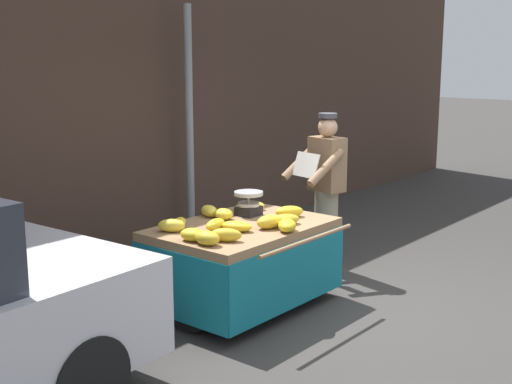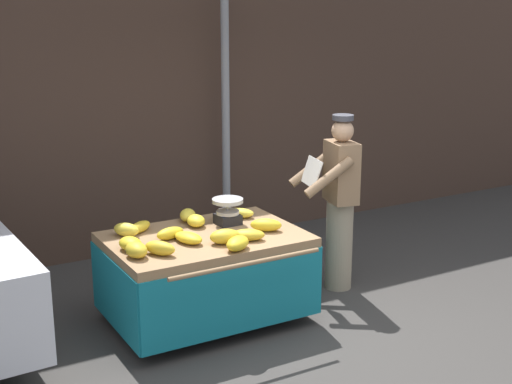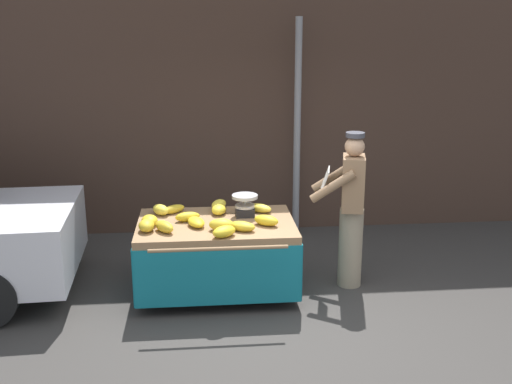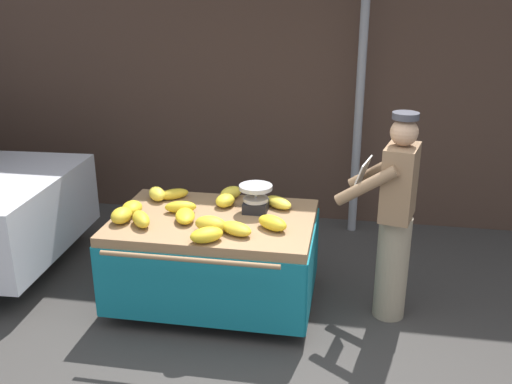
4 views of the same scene
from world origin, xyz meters
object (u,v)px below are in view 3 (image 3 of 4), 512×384
(banana_bunch_7, at_px, (219,205))
(banana_bunch_9, at_px, (164,227))
(banana_bunch_5, at_px, (188,217))
(banana_bunch_13, at_px, (260,208))
(banana_cart, at_px, (216,241))
(banana_bunch_11, at_px, (242,226))
(banana_bunch_0, at_px, (219,210))
(vendor_person, at_px, (350,209))
(banana_bunch_6, at_px, (150,220))
(banana_bunch_3, at_px, (161,210))
(banana_bunch_10, at_px, (146,226))
(banana_bunch_8, at_px, (266,220))
(banana_bunch_12, at_px, (174,209))
(banana_bunch_1, at_px, (196,222))
(street_pole, at_px, (297,130))
(banana_bunch_2, at_px, (224,232))
(weighing_scale, at_px, (245,205))
(banana_bunch_4, at_px, (222,225))

(banana_bunch_7, height_order, banana_bunch_9, banana_bunch_9)
(banana_bunch_5, xyz_separation_m, banana_bunch_13, (0.79, 0.26, -0.00))
(banana_cart, distance_m, banana_bunch_11, 0.47)
(banana_bunch_0, height_order, vendor_person, vendor_person)
(banana_bunch_11, bearing_deg, banana_bunch_6, 164.81)
(banana_bunch_9, bearing_deg, banana_bunch_11, -2.31)
(banana_bunch_3, distance_m, banana_bunch_10, 0.55)
(banana_bunch_6, distance_m, banana_bunch_8, 1.20)
(banana_cart, bearing_deg, banana_bunch_12, 141.80)
(banana_bunch_10, bearing_deg, banana_bunch_1, 12.69)
(banana_bunch_1, distance_m, vendor_person, 1.67)
(street_pole, relative_size, banana_bunch_2, 11.18)
(banana_bunch_5, height_order, banana_bunch_11, banana_bunch_5)
(weighing_scale, xyz_separation_m, banana_bunch_6, (-1.01, -0.24, -0.06))
(street_pole, xyz_separation_m, banana_bunch_1, (-1.34, -1.90, -0.61))
(vendor_person, bearing_deg, banana_bunch_9, -170.57)
(banana_bunch_8, relative_size, banana_bunch_12, 1.00)
(banana_bunch_8, height_order, banana_bunch_13, banana_bunch_8)
(banana_cart, relative_size, banana_bunch_7, 6.98)
(banana_bunch_1, distance_m, banana_bunch_3, 0.57)
(banana_bunch_4, distance_m, banana_bunch_9, 0.57)
(weighing_scale, height_order, banana_bunch_9, weighing_scale)
(banana_bunch_9, bearing_deg, vendor_person, 9.43)
(banana_bunch_2, bearing_deg, banana_bunch_5, 124.64)
(weighing_scale, distance_m, banana_bunch_4, 0.54)
(banana_bunch_10, height_order, banana_bunch_12, banana_bunch_10)
(banana_bunch_13, xyz_separation_m, vendor_person, (0.96, -0.26, 0.03))
(banana_bunch_9, bearing_deg, banana_bunch_7, 51.81)
(weighing_scale, height_order, banana_bunch_3, weighing_scale)
(banana_bunch_0, distance_m, banana_bunch_13, 0.46)
(banana_bunch_10, xyz_separation_m, banana_bunch_12, (0.25, 0.58, -0.01))
(street_pole, height_order, banana_bunch_5, street_pole)
(banana_bunch_7, bearing_deg, banana_bunch_1, -113.96)
(weighing_scale, relative_size, banana_bunch_6, 1.23)
(banana_bunch_7, distance_m, banana_bunch_10, 1.02)
(banana_bunch_10, bearing_deg, banana_bunch_11, -4.31)
(banana_bunch_3, distance_m, banana_bunch_12, 0.15)
(street_pole, xyz_separation_m, banana_bunch_9, (-1.66, -2.06, -0.60))
(banana_bunch_0, distance_m, banana_bunch_5, 0.39)
(banana_bunch_10, bearing_deg, street_pole, 47.59)
(vendor_person, bearing_deg, banana_bunch_7, 164.24)
(weighing_scale, bearing_deg, banana_bunch_12, 167.88)
(banana_bunch_13, bearing_deg, banana_bunch_1, -148.41)
(banana_bunch_12, bearing_deg, banana_bunch_3, -161.66)
(banana_bunch_5, bearing_deg, banana_bunch_3, 139.30)
(banana_bunch_3, height_order, banana_bunch_11, banana_bunch_3)
(weighing_scale, relative_size, banana_bunch_5, 1.06)
(banana_bunch_1, relative_size, banana_bunch_10, 1.25)
(banana_cart, height_order, banana_bunch_4, banana_bunch_4)
(banana_bunch_2, xyz_separation_m, banana_bunch_7, (-0.02, 0.92, -0.00))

